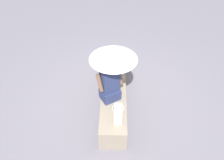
{
  "coord_description": "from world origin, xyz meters",
  "views": [
    {
      "loc": [
        3.15,
        0.03,
        3.51
      ],
      "look_at": [
        0.13,
        -0.03,
        0.8
      ],
      "focal_mm": 35.02,
      "sensor_mm": 36.0,
      "label": 1
    }
  ],
  "objects_px": {
    "parasol": "(113,54)",
    "tote_bag_canvas": "(118,77)",
    "shoulder_bag_spare": "(118,113)",
    "handbag_black": "(113,65)",
    "person_seated": "(110,83)"
  },
  "relations": [
    {
      "from": "person_seated",
      "to": "handbag_black",
      "type": "relative_size",
      "value": 2.63
    },
    {
      "from": "tote_bag_canvas",
      "to": "handbag_black",
      "type": "bearing_deg",
      "value": -164.46
    },
    {
      "from": "person_seated",
      "to": "handbag_black",
      "type": "distance_m",
      "value": 0.86
    },
    {
      "from": "person_seated",
      "to": "shoulder_bag_spare",
      "type": "height_order",
      "value": "person_seated"
    },
    {
      "from": "person_seated",
      "to": "parasol",
      "type": "xyz_separation_m",
      "value": [
        -0.06,
        0.06,
        0.59
      ]
    },
    {
      "from": "tote_bag_canvas",
      "to": "shoulder_bag_spare",
      "type": "xyz_separation_m",
      "value": [
        0.96,
        0.0,
        -0.0
      ]
    },
    {
      "from": "person_seated",
      "to": "shoulder_bag_spare",
      "type": "xyz_separation_m",
      "value": [
        0.49,
        0.15,
        -0.25
      ]
    },
    {
      "from": "person_seated",
      "to": "parasol",
      "type": "distance_m",
      "value": 0.59
    },
    {
      "from": "parasol",
      "to": "tote_bag_canvas",
      "type": "distance_m",
      "value": 0.93
    },
    {
      "from": "parasol",
      "to": "person_seated",
      "type": "bearing_deg",
      "value": -43.05
    },
    {
      "from": "handbag_black",
      "to": "tote_bag_canvas",
      "type": "distance_m",
      "value": 0.38
    },
    {
      "from": "person_seated",
      "to": "parasol",
      "type": "relative_size",
      "value": 0.82
    },
    {
      "from": "parasol",
      "to": "handbag_black",
      "type": "bearing_deg",
      "value": -179.24
    },
    {
      "from": "tote_bag_canvas",
      "to": "shoulder_bag_spare",
      "type": "height_order",
      "value": "tote_bag_canvas"
    },
    {
      "from": "parasol",
      "to": "tote_bag_canvas",
      "type": "bearing_deg",
      "value": 167.26
    }
  ]
}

